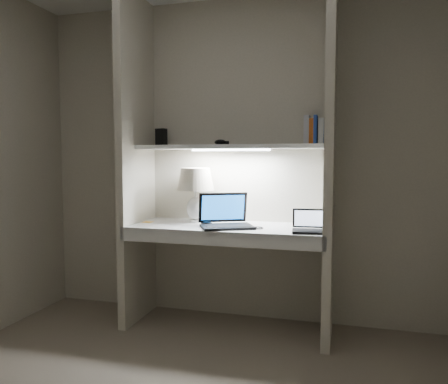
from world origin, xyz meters
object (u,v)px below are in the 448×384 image
(book_row, at_px, (318,131))
(table_lamp, at_px, (196,186))
(speaker, at_px, (215,212))
(laptop_main, at_px, (225,219))
(laptop_netbook, at_px, (310,227))

(book_row, bearing_deg, table_lamp, -175.29)
(table_lamp, bearing_deg, speaker, 43.81)
(laptop_main, bearing_deg, laptop_netbook, -33.24)
(laptop_netbook, xyz_separation_m, speaker, (-0.77, 0.35, 0.03))
(laptop_main, xyz_separation_m, speaker, (-0.16, 0.28, 0.01))
(speaker, distance_m, book_row, 1.01)
(laptop_netbook, bearing_deg, laptop_main, 168.02)
(laptop_main, bearing_deg, speaker, 92.79)
(laptop_main, bearing_deg, book_row, -6.28)
(table_lamp, xyz_separation_m, laptop_netbook, (0.89, -0.23, -0.25))
(table_lamp, distance_m, laptop_netbook, 0.95)
(laptop_netbook, height_order, book_row, book_row)
(table_lamp, bearing_deg, book_row, 4.71)
(laptop_netbook, distance_m, speaker, 0.84)
(table_lamp, bearing_deg, laptop_netbook, -14.45)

